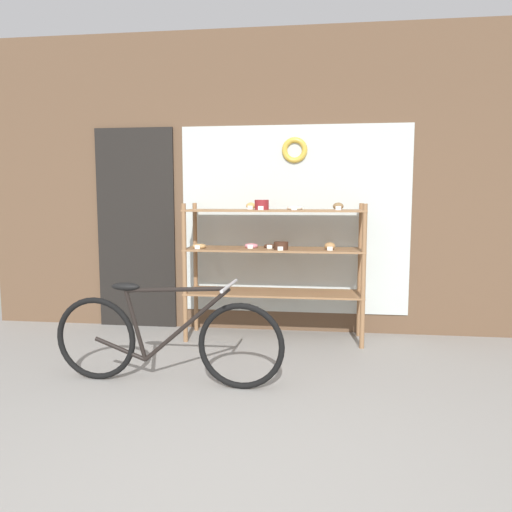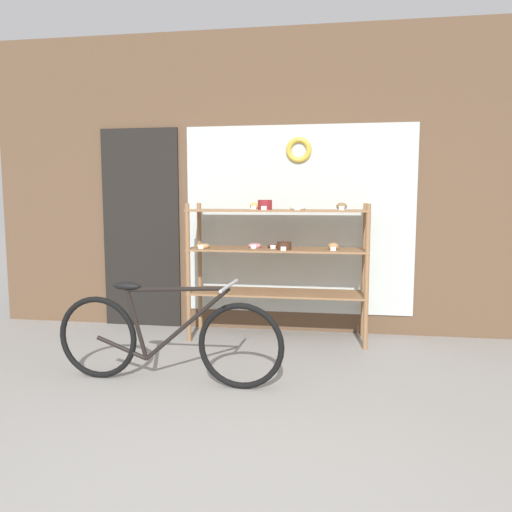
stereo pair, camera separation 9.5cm
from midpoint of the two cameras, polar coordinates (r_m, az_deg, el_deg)
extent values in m
plane|color=gray|center=(2.59, -5.84, -25.47)|extent=(30.00, 30.00, 0.00)
cube|color=brown|center=(5.15, 1.67, 8.31)|extent=(6.18, 0.08, 3.05)
cube|color=silver|center=(5.09, 3.84, 4.09)|extent=(2.31, 0.02, 1.90)
cube|color=black|center=(5.46, -14.03, 3.03)|extent=(0.84, 0.03, 2.10)
torus|color=gold|center=(5.09, 3.89, 11.98)|extent=(0.26, 0.06, 0.26)
cylinder|color=#8E6642|center=(4.79, -8.72, -1.99)|extent=(0.04, 0.04, 1.33)
cylinder|color=#8E6642|center=(4.61, 11.60, -2.38)|extent=(0.04, 0.04, 1.33)
cylinder|color=#8E6642|center=(5.18, -7.45, -1.31)|extent=(0.04, 0.04, 1.33)
cylinder|color=#8E6642|center=(5.02, 11.26, -1.64)|extent=(0.04, 0.04, 1.33)
cube|color=#8E6642|center=(4.87, 1.51, -4.21)|extent=(1.71, 0.46, 0.02)
cube|color=#8E6642|center=(4.80, 1.52, 0.76)|extent=(1.71, 0.46, 0.02)
cube|color=#8E6642|center=(4.78, 1.54, 5.22)|extent=(1.71, 0.46, 0.02)
cylinder|color=maroon|center=(4.69, 0.08, 5.87)|extent=(0.13, 0.13, 0.09)
cube|color=white|center=(4.62, -0.04, 5.51)|extent=(0.05, 0.00, 0.04)
ellipsoid|color=tan|center=(4.89, -1.15, 5.75)|extent=(0.09, 0.08, 0.07)
cube|color=white|center=(4.84, -1.24, 5.56)|extent=(0.05, 0.00, 0.04)
torus|color=tan|center=(4.86, -7.06, 1.12)|extent=(0.13, 0.13, 0.04)
cube|color=white|center=(4.79, -7.29, 1.02)|extent=(0.05, 0.00, 0.04)
cylinder|color=#422619|center=(4.69, 2.30, 1.18)|extent=(0.13, 0.13, 0.07)
cube|color=white|center=(4.62, 2.21, 0.86)|extent=(0.05, 0.00, 0.04)
torus|color=beige|center=(4.67, 3.86, 5.48)|extent=(0.15, 0.15, 0.03)
cube|color=white|center=(4.59, 3.80, 5.49)|extent=(0.05, 0.00, 0.04)
torus|color=#4C2D1E|center=(4.86, 1.09, 1.14)|extent=(0.13, 0.13, 0.03)
cube|color=white|center=(4.79, 0.99, 1.06)|extent=(0.05, 0.00, 0.04)
ellipsoid|color=brown|center=(4.66, 8.80, 5.64)|extent=(0.10, 0.08, 0.07)
cube|color=white|center=(4.60, 8.81, 5.43)|extent=(0.05, 0.00, 0.04)
torus|color=pink|center=(4.87, -1.10, 1.18)|extent=(0.13, 0.13, 0.04)
cube|color=white|center=(4.80, -1.23, 1.08)|extent=(0.05, 0.00, 0.04)
ellipsoid|color=#AD7F4C|center=(4.71, 7.87, 1.13)|extent=(0.10, 0.09, 0.07)
cube|color=white|center=(4.66, 7.87, 0.84)|extent=(0.05, 0.00, 0.04)
torus|color=black|center=(4.03, -18.48, -8.94)|extent=(0.64, 0.07, 0.64)
torus|color=black|center=(3.64, -2.48, -10.25)|extent=(0.64, 0.07, 0.64)
cylinder|color=black|center=(3.71, -8.70, -7.80)|extent=(0.67, 0.06, 0.58)
cylinder|color=black|center=(3.68, -9.81, -3.80)|extent=(0.79, 0.07, 0.07)
cylinder|color=black|center=(3.86, -14.29, -7.68)|extent=(0.17, 0.04, 0.53)
cylinder|color=black|center=(3.96, -15.90, -10.19)|extent=(0.41, 0.05, 0.17)
ellipsoid|color=black|center=(3.83, -15.37, -3.38)|extent=(0.22, 0.10, 0.06)
cylinder|color=#B2B2B7|center=(3.56, -3.84, -3.41)|extent=(0.04, 0.46, 0.02)
camera|label=1|loc=(0.05, -90.76, -0.09)|focal=35.00mm
camera|label=2|loc=(0.05, 89.24, 0.09)|focal=35.00mm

